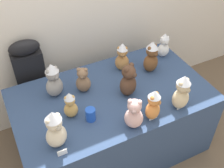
% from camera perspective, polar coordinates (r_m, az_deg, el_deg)
% --- Properties ---
extents(ground_plane, '(10.00, 10.00, 0.00)m').
position_cam_1_polar(ground_plane, '(2.87, 2.31, -15.67)').
color(ground_plane, brown).
extents(display_table, '(1.71, 0.98, 0.71)m').
position_cam_1_polar(display_table, '(2.72, 0.00, -7.59)').
color(display_table, navy).
rests_on(display_table, ground_plane).
extents(instrument_case, '(0.29, 0.13, 1.07)m').
position_cam_1_polar(instrument_case, '(2.91, -15.51, -0.40)').
color(instrument_case, black).
rests_on(instrument_case, ground_plane).
extents(teddy_bear_blush, '(0.19, 0.18, 0.28)m').
position_cam_1_polar(teddy_bear_blush, '(2.12, 4.43, -6.11)').
color(teddy_bear_blush, beige).
rests_on(teddy_bear_blush, display_table).
extents(teddy_bear_honey, '(0.13, 0.12, 0.25)m').
position_cam_1_polar(teddy_bear_honey, '(2.22, -8.36, -4.23)').
color(teddy_bear_honey, tan).
rests_on(teddy_bear_honey, display_table).
extents(teddy_bear_mocha, '(0.16, 0.16, 0.25)m').
position_cam_1_polar(teddy_bear_mocha, '(2.43, -5.84, 0.72)').
color(teddy_bear_mocha, '#7F6047').
rests_on(teddy_bear_mocha, display_table).
extents(teddy_bear_cocoa, '(0.20, 0.19, 0.31)m').
position_cam_1_polar(teddy_bear_cocoa, '(2.37, 3.30, 0.61)').
color(teddy_bear_cocoa, '#4C3323').
rests_on(teddy_bear_cocoa, display_table).
extents(teddy_bear_cream, '(0.18, 0.17, 0.34)m').
position_cam_1_polar(teddy_bear_cream, '(2.02, -11.34, -8.95)').
color(teddy_bear_cream, beige).
rests_on(teddy_bear_cream, display_table).
extents(teddy_bear_snow, '(0.13, 0.11, 0.26)m').
position_cam_1_polar(teddy_bear_snow, '(2.88, 10.39, 7.65)').
color(teddy_bear_snow, white).
rests_on(teddy_bear_snow, display_table).
extents(teddy_bear_caramel, '(0.17, 0.16, 0.29)m').
position_cam_1_polar(teddy_bear_caramel, '(2.64, 2.05, 5.42)').
color(teddy_bear_caramel, '#B27A42').
rests_on(teddy_bear_caramel, display_table).
extents(teddy_bear_sand, '(0.17, 0.16, 0.33)m').
position_cam_1_polar(teddy_bear_sand, '(2.31, 13.84, -1.65)').
color(teddy_bear_sand, '#CCB78E').
rests_on(teddy_bear_sand, display_table).
extents(teddy_bear_chestnut, '(0.17, 0.15, 0.32)m').
position_cam_1_polar(teddy_bear_chestnut, '(2.64, 7.91, 5.41)').
color(teddy_bear_chestnut, brown).
rests_on(teddy_bear_chestnut, display_table).
extents(teddy_bear_ginger, '(0.17, 0.16, 0.29)m').
position_cam_1_polar(teddy_bear_ginger, '(2.19, 8.30, -4.20)').
color(teddy_bear_ginger, '#D17F3D').
rests_on(teddy_bear_ginger, display_table).
extents(teddy_bear_ash, '(0.18, 0.17, 0.33)m').
position_cam_1_polar(teddy_bear_ash, '(2.40, -11.67, 0.71)').
color(teddy_bear_ash, gray).
rests_on(teddy_bear_ash, display_table).
extents(party_cup_blue, '(0.08, 0.08, 0.11)m').
position_cam_1_polar(party_cup_blue, '(2.22, -4.33, -6.13)').
color(party_cup_blue, blue).
rests_on(party_cup_blue, display_table).
extents(name_card_front_left, '(0.07, 0.01, 0.05)m').
position_cam_1_polar(name_card_front_left, '(2.06, -9.95, -13.42)').
color(name_card_front_left, white).
rests_on(name_card_front_left, display_table).
extents(name_card_front_middle, '(0.07, 0.01, 0.05)m').
position_cam_1_polar(name_card_front_middle, '(2.27, 8.31, -6.56)').
color(name_card_front_middle, white).
rests_on(name_card_front_middle, display_table).
extents(name_card_front_right, '(0.07, 0.01, 0.05)m').
position_cam_1_polar(name_card_front_right, '(2.39, 13.66, -4.34)').
color(name_card_front_right, white).
rests_on(name_card_front_right, display_table).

